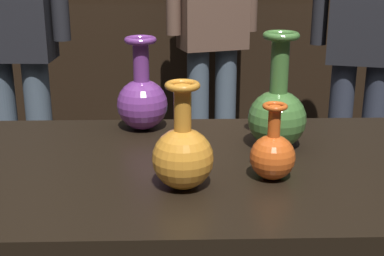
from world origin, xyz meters
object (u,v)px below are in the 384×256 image
at_px(vase_right_accent, 142,99).
at_px(visitor_near_right, 365,32).
at_px(vase_centerpiece, 183,154).
at_px(visitor_near_left, 12,22).
at_px(vase_tall_behind, 277,112).
at_px(visitor_center_back, 213,19).
at_px(vase_left_accent, 273,154).

bearing_deg(vase_right_accent, visitor_near_right, 48.79).
height_order(vase_centerpiece, vase_right_accent, vase_right_accent).
distance_m(visitor_near_right, visitor_near_left, 1.50).
bearing_deg(vase_tall_behind, vase_centerpiece, -134.86).
bearing_deg(visitor_near_right, visitor_center_back, -9.21).
xyz_separation_m(vase_right_accent, visitor_center_back, (0.26, 1.36, 0.04)).
bearing_deg(visitor_center_back, vase_centerpiece, 67.35).
xyz_separation_m(visitor_center_back, visitor_near_left, (-0.84, -0.44, 0.05)).
bearing_deg(vase_right_accent, visitor_near_left, 122.29).
height_order(vase_centerpiece, vase_left_accent, vase_centerpiece).
bearing_deg(vase_left_accent, visitor_near_right, 64.96).
bearing_deg(vase_left_accent, visitor_near_left, 124.56).
xyz_separation_m(vase_centerpiece, vase_left_accent, (0.18, 0.04, -0.02)).
bearing_deg(vase_centerpiece, visitor_center_back, 84.45).
bearing_deg(visitor_center_back, vase_right_accent, 61.84).
height_order(vase_right_accent, visitor_near_right, visitor_near_right).
bearing_deg(visitor_near_left, vase_right_accent, 125.04).
distance_m(visitor_center_back, visitor_near_left, 0.95).
xyz_separation_m(vase_centerpiece, vase_tall_behind, (0.22, 0.22, 0.02)).
distance_m(vase_centerpiece, visitor_near_left, 1.45).
relative_size(vase_tall_behind, visitor_near_right, 0.17).
relative_size(vase_tall_behind, visitor_center_back, 0.17).
height_order(vase_tall_behind, vase_left_accent, vase_tall_behind).
bearing_deg(vase_right_accent, vase_centerpiece, -74.86).
distance_m(vase_tall_behind, visitor_near_right, 1.33).
bearing_deg(vase_centerpiece, vase_tall_behind, 45.14).
bearing_deg(vase_tall_behind, vase_right_accent, 155.56).
xyz_separation_m(vase_left_accent, visitor_near_right, (0.64, 1.37, 0.04)).
bearing_deg(vase_tall_behind, visitor_near_left, 130.19).
distance_m(vase_centerpiece, visitor_center_back, 1.73).
height_order(vase_left_accent, visitor_near_left, visitor_near_left).
distance_m(vase_right_accent, visitor_center_back, 1.38).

